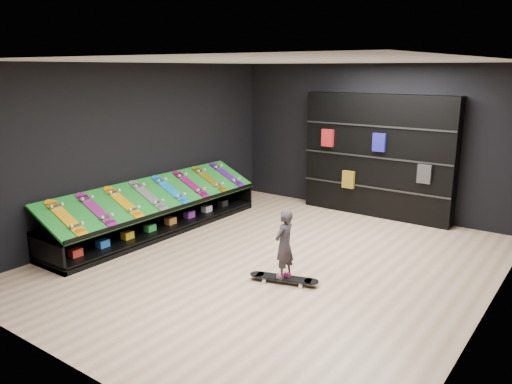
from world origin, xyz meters
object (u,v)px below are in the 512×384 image
Objects in this scene: floor_skateboard at (284,280)px; child at (284,257)px; display_rack at (159,218)px; back_shelving at (378,156)px.

child reaches higher than floor_skateboard.
floor_skateboard is at bearing -10.49° from display_rack.
display_rack is 3.14m from floor_skateboard.
back_shelving is 3.99m from child.
display_rack reaches higher than floor_skateboard.
back_shelving is 4.07m from floor_skateboard.
child is (0.31, -3.89, -0.83)m from back_shelving.
floor_skateboard is 0.33m from child.
display_rack is 3.14m from child.
child is at bearing 162.58° from floor_skateboard.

